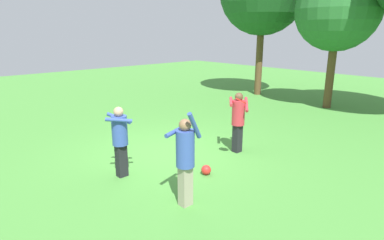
{
  "coord_description": "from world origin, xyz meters",
  "views": [
    {
      "loc": [
        6.41,
        -4.95,
        3.16
      ],
      "look_at": [
        0.78,
        0.21,
        1.05
      ],
      "focal_mm": 30.11,
      "sensor_mm": 36.0,
      "label": 1
    }
  ],
  "objects_px": {
    "person_bystander": "(120,136)",
    "frisbee": "(241,101)",
    "person_thrower": "(185,155)",
    "person_catcher": "(238,117)",
    "ball_red": "(206,170)",
    "tree_center": "(338,10)",
    "ball_orange": "(122,120)"
  },
  "relations": [
    {
      "from": "person_thrower",
      "to": "person_catcher",
      "type": "distance_m",
      "value": 3.08
    },
    {
      "from": "ball_orange",
      "to": "tree_center",
      "type": "height_order",
      "value": "tree_center"
    },
    {
      "from": "person_thrower",
      "to": "ball_orange",
      "type": "height_order",
      "value": "person_thrower"
    },
    {
      "from": "person_bystander",
      "to": "ball_red",
      "type": "distance_m",
      "value": 2.08
    },
    {
      "from": "person_thrower",
      "to": "person_catcher",
      "type": "bearing_deg",
      "value": 8.45
    },
    {
      "from": "person_catcher",
      "to": "frisbee",
      "type": "bearing_deg",
      "value": 0.0
    },
    {
      "from": "ball_red",
      "to": "ball_orange",
      "type": "height_order",
      "value": "ball_orange"
    },
    {
      "from": "person_thrower",
      "to": "person_bystander",
      "type": "relative_size",
      "value": 1.16
    },
    {
      "from": "person_thrower",
      "to": "frisbee",
      "type": "height_order",
      "value": "person_thrower"
    },
    {
      "from": "ball_red",
      "to": "ball_orange",
      "type": "xyz_separation_m",
      "value": [
        -4.96,
        0.77,
        0.01
      ]
    },
    {
      "from": "person_bystander",
      "to": "ball_orange",
      "type": "bearing_deg",
      "value": 89.62
    },
    {
      "from": "person_thrower",
      "to": "ball_orange",
      "type": "relative_size",
      "value": 7.64
    },
    {
      "from": "frisbee",
      "to": "ball_orange",
      "type": "xyz_separation_m",
      "value": [
        -5.12,
        -0.18,
        -1.49
      ]
    },
    {
      "from": "frisbee",
      "to": "tree_center",
      "type": "xyz_separation_m",
      "value": [
        -1.42,
        7.61,
        2.37
      ]
    },
    {
      "from": "person_thrower",
      "to": "tree_center",
      "type": "distance_m",
      "value": 10.4
    },
    {
      "from": "person_thrower",
      "to": "ball_orange",
      "type": "bearing_deg",
      "value": 57.35
    },
    {
      "from": "person_bystander",
      "to": "frisbee",
      "type": "distance_m",
      "value": 2.85
    },
    {
      "from": "frisbee",
      "to": "ball_red",
      "type": "relative_size",
      "value": 1.57
    },
    {
      "from": "person_thrower",
      "to": "frisbee",
      "type": "relative_size",
      "value": 5.2
    },
    {
      "from": "ball_orange",
      "to": "tree_center",
      "type": "bearing_deg",
      "value": 64.58
    },
    {
      "from": "ball_orange",
      "to": "frisbee",
      "type": "bearing_deg",
      "value": 2.01
    },
    {
      "from": "person_thrower",
      "to": "ball_red",
      "type": "distance_m",
      "value": 1.66
    },
    {
      "from": "ball_orange",
      "to": "ball_red",
      "type": "bearing_deg",
      "value": -8.78
    },
    {
      "from": "person_catcher",
      "to": "person_bystander",
      "type": "xyz_separation_m",
      "value": [
        -0.77,
        -3.09,
        -0.02
      ]
    },
    {
      "from": "ball_orange",
      "to": "person_thrower",
      "type": "bearing_deg",
      "value": -19.45
    },
    {
      "from": "person_thrower",
      "to": "ball_red",
      "type": "relative_size",
      "value": 8.18
    },
    {
      "from": "ball_orange",
      "to": "person_catcher",
      "type": "bearing_deg",
      "value": 11.05
    },
    {
      "from": "person_thrower",
      "to": "person_catcher",
      "type": "height_order",
      "value": "person_thrower"
    },
    {
      "from": "frisbee",
      "to": "ball_orange",
      "type": "distance_m",
      "value": 5.34
    },
    {
      "from": "person_bystander",
      "to": "ball_orange",
      "type": "height_order",
      "value": "person_bystander"
    },
    {
      "from": "frisbee",
      "to": "ball_red",
      "type": "bearing_deg",
      "value": -99.91
    },
    {
      "from": "ball_red",
      "to": "tree_center",
      "type": "relative_size",
      "value": 0.04
    }
  ]
}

